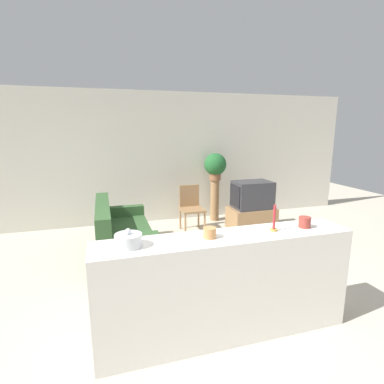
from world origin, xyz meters
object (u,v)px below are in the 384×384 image
at_px(television, 252,195).
at_px(wooden_chair, 191,206).
at_px(couch, 122,238).
at_px(potted_plant, 215,165).
at_px(decorative_bowl, 128,240).

xyz_separation_m(television, wooden_chair, (-1.12, 0.35, -0.22)).
distance_m(couch, potted_plant, 2.61).
relative_size(wooden_chair, potted_plant, 1.54).
height_order(television, wooden_chair, television).
relative_size(television, wooden_chair, 0.83).
xyz_separation_m(couch, decorative_bowl, (-0.05, -2.14, 0.76)).
xyz_separation_m(wooden_chair, potted_plant, (0.67, 0.45, 0.71)).
relative_size(wooden_chair, decorative_bowl, 3.89).
bearing_deg(couch, wooden_chair, 32.53).
relative_size(couch, decorative_bowl, 7.39).
bearing_deg(potted_plant, couch, -146.90).
distance_m(couch, wooden_chair, 1.66).
distance_m(television, decorative_bowl, 3.72).
bearing_deg(potted_plant, wooden_chair, -145.73).
bearing_deg(decorative_bowl, potted_plant, 58.84).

